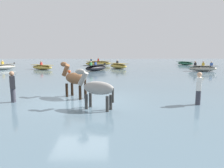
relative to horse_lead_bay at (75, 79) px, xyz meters
name	(u,v)px	position (x,y,z in m)	size (l,w,h in m)	color
ground_plane	(80,106)	(0.34, -0.62, -1.16)	(120.00, 120.00, 0.00)	#756B56
water_surface	(95,77)	(0.34, 9.38, -1.01)	(90.00, 90.00, 0.28)	slate
horse_lead_bay	(75,79)	(0.00, 0.00, 0.00)	(1.56, 1.41, 1.95)	brown
horse_trailing_grey	(97,89)	(1.17, -2.09, -0.09)	(1.61, 0.97, 1.79)	gray
boat_near_starboard	(118,66)	(2.84, 17.26, -0.54)	(2.73, 3.35, 1.14)	gold
boat_distant_east	(42,67)	(-6.52, 15.76, -0.59)	(3.19, 2.38, 1.04)	gold
boat_far_offshore	(3,67)	(-11.31, 15.92, -0.54)	(2.63, 3.19, 1.13)	#B2AD9E
boat_mid_outer	(96,68)	(0.16, 14.07, -0.53)	(2.91, 3.26, 1.14)	black
boat_near_port	(98,63)	(-0.02, 22.51, -0.50)	(3.99, 1.72, 1.21)	gold
boat_distant_west	(185,63)	(14.20, 24.47, -0.60)	(2.37, 3.10, 0.55)	#337556
boat_far_inshore	(203,68)	(12.08, 13.23, -0.54)	(3.14, 1.54, 1.12)	#B2AD9E
person_spectator_far	(13,89)	(-2.51, -0.93, -0.29)	(0.33, 0.38, 1.63)	#383842
person_onlooker_right	(199,91)	(5.30, -1.48, -0.29)	(0.32, 0.37, 1.63)	#383842
channel_buoy	(69,72)	(-2.39, 11.27, -0.70)	(0.32, 0.32, 0.74)	#E54C1E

